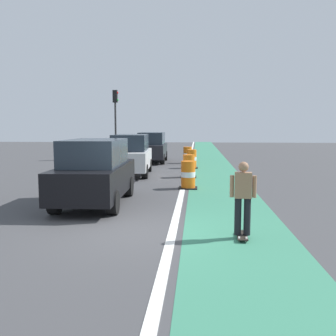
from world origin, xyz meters
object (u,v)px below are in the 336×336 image
parked_suv_third (152,147)px  traffic_barrel_far (188,155)px  traffic_barrel_mid (189,166)px  pedestrian_crossing (105,150)px  skateboarder_on_lane (243,197)px  traffic_light_corner (115,112)px  parked_suv_second (131,154)px  parked_suv_nearest (95,172)px  traffic_barrel_back (192,159)px  traffic_barrel_front (188,175)px

parked_suv_third → traffic_barrel_far: size_ratio=4.26×
traffic_barrel_mid → traffic_barrel_far: size_ratio=1.00×
parked_suv_third → pedestrian_crossing: 3.16m
skateboarder_on_lane → traffic_light_corner: size_ratio=0.33×
skateboarder_on_lane → traffic_light_corner: traffic_light_corner is taller
traffic_light_corner → parked_suv_second: bearing=-73.4°
parked_suv_nearest → traffic_barrel_far: parked_suv_nearest is taller
parked_suv_nearest → traffic_barrel_back: (2.86, 10.68, -0.50)m
parked_suv_third → traffic_barrel_front: size_ratio=4.26×
pedestrian_crossing → traffic_light_corner: bearing=86.7°
parked_suv_nearest → parked_suv_third: (0.10, 14.19, 0.00)m
parked_suv_third → pedestrian_crossing: (-3.11, -0.49, -0.17)m
parked_suv_third → traffic_barrel_mid: (2.69, -7.57, -0.50)m
parked_suv_nearest → traffic_barrel_back: 11.07m
skateboarder_on_lane → traffic_barrel_front: bearing=101.4°
parked_suv_third → traffic_barrel_mid: 8.05m
parked_suv_second → traffic_barrel_mid: bearing=-13.2°
parked_suv_nearest → traffic_barrel_mid: size_ratio=4.27×
parked_suv_second → parked_suv_third: bearing=87.8°
skateboarder_on_lane → traffic_barrel_mid: size_ratio=1.55×
skateboarder_on_lane → traffic_light_corner: 21.14m
traffic_barrel_back → traffic_light_corner: (-5.73, 5.68, 2.97)m
traffic_barrel_mid → traffic_barrel_back: size_ratio=1.00×
skateboarder_on_lane → traffic_light_corner: (-7.05, 19.76, 2.59)m
parked_suv_second → traffic_barrel_far: 6.92m
traffic_barrel_mid → parked_suv_third: bearing=109.5°
parked_suv_nearest → traffic_barrel_back: size_ratio=4.27×
traffic_barrel_front → traffic_barrel_far: 10.40m
parked_suv_second → traffic_light_corner: traffic_light_corner is taller
skateboarder_on_lane → traffic_barrel_front: 6.80m
traffic_barrel_front → traffic_barrel_back: bearing=89.8°
parked_suv_second → traffic_barrel_front: bearing=-53.5°
skateboarder_on_lane → traffic_barrel_back: (-1.32, 14.08, -0.38)m
traffic_barrel_front → pedestrian_crossing: 11.97m
skateboarder_on_lane → pedestrian_crossing: (-7.20, 17.10, -0.05)m
traffic_barrel_front → traffic_barrel_mid: size_ratio=1.00×
traffic_barrel_front → traffic_barrel_mid: same height
parked_suv_second → pedestrian_crossing: parked_suv_second is taller
parked_suv_second → skateboarder_on_lane: bearing=-67.9°
skateboarder_on_lane → parked_suv_nearest: parked_suv_nearest is taller
pedestrian_crossing → parked_suv_second: bearing=-65.9°
parked_suv_nearest → traffic_light_corner: (-2.87, 16.36, 2.47)m
traffic_barrel_back → skateboarder_on_lane: bearing=-84.7°
parked_suv_second → parked_suv_third: same height
parked_suv_nearest → traffic_barrel_mid: bearing=67.2°
traffic_barrel_front → traffic_barrel_far: (-0.28, 10.40, 0.00)m
parked_suv_second → traffic_barrel_mid: (2.95, -0.69, -0.50)m
traffic_barrel_front → skateboarder_on_lane: bearing=-78.6°
parked_suv_third → traffic_barrel_far: 2.56m
skateboarder_on_lane → traffic_barrel_far: size_ratio=1.55×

